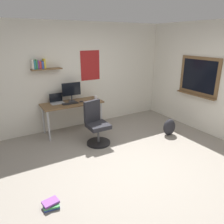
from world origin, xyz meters
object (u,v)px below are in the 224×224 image
at_px(monitor_primary, 71,91).
at_px(backpack, 169,127).
at_px(office_chair, 96,126).
at_px(keyboard, 70,103).
at_px(computer_mouse, 81,101).
at_px(laptop, 57,101).
at_px(coffee_mug, 96,98).
at_px(book_stack_on_floor, 51,204).
at_px(desk, 72,106).

relative_size(monitor_primary, backpack, 1.16).
distance_m(office_chair, backpack, 1.77).
xyz_separation_m(monitor_primary, keyboard, (-0.11, -0.17, -0.26)).
bearing_deg(computer_mouse, laptop, 157.59).
xyz_separation_m(coffee_mug, book_stack_on_floor, (-1.83, -2.26, -0.75)).
bearing_deg(keyboard, book_stack_on_floor, -117.16).
distance_m(office_chair, keyboard, 0.90).
xyz_separation_m(monitor_primary, book_stack_on_floor, (-1.24, -2.38, -0.97)).
distance_m(desk, office_chair, 0.92).
height_order(coffee_mug, book_stack_on_floor, coffee_mug).
height_order(computer_mouse, coffee_mug, coffee_mug).
distance_m(keyboard, book_stack_on_floor, 2.58).
bearing_deg(laptop, backpack, -34.23).
bearing_deg(book_stack_on_floor, desk, 62.18).
xyz_separation_m(office_chair, laptop, (-0.54, 1.00, 0.39)).
relative_size(monitor_primary, book_stack_on_floor, 1.96).
bearing_deg(monitor_primary, laptop, 172.37).
distance_m(desk, backpack, 2.38).
relative_size(coffee_mug, backpack, 0.23).
relative_size(desk, monitor_primary, 3.10).
xyz_separation_m(coffee_mug, backpack, (1.28, -1.34, -0.59)).
bearing_deg(monitor_primary, desk, -110.50).
bearing_deg(book_stack_on_floor, laptop, 70.05).
relative_size(computer_mouse, backpack, 0.26).
height_order(laptop, keyboard, laptop).
bearing_deg(backpack, monitor_primary, 141.83).
xyz_separation_m(desk, computer_mouse, (0.21, -0.07, 0.10)).
bearing_deg(backpack, coffee_mug, 133.58).
bearing_deg(keyboard, coffee_mug, 4.13).
bearing_deg(book_stack_on_floor, computer_mouse, 57.39).
xyz_separation_m(office_chair, coffee_mug, (0.41, 0.83, 0.38)).
bearing_deg(office_chair, backpack, -16.89).
bearing_deg(book_stack_on_floor, keyboard, 62.84).
height_order(office_chair, computer_mouse, office_chair).
bearing_deg(coffee_mug, desk, 177.70).
distance_m(desk, monitor_primary, 0.36).
bearing_deg(coffee_mug, office_chair, -116.04).
height_order(desk, coffee_mug, coffee_mug).
relative_size(office_chair, keyboard, 2.57).
relative_size(backpack, book_stack_on_floor, 1.68).
bearing_deg(book_stack_on_floor, coffee_mug, 51.06).
height_order(office_chair, book_stack_on_floor, office_chair).
bearing_deg(coffee_mug, laptop, 169.83).
height_order(coffee_mug, backpack, coffee_mug).
height_order(keyboard, book_stack_on_floor, keyboard).
height_order(office_chair, backpack, office_chair).
relative_size(keyboard, computer_mouse, 3.56).
distance_m(monitor_primary, keyboard, 0.33).
relative_size(office_chair, book_stack_on_floor, 4.01).
xyz_separation_m(laptop, monitor_primary, (0.36, -0.05, 0.22)).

